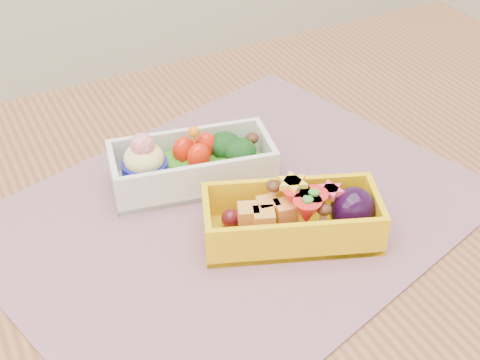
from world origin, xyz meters
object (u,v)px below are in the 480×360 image
table (262,289)px  bento_yellow (296,217)px  placemat (236,212)px  bento_white (191,164)px

table → bento_yellow: bento_yellow is taller
placemat → bento_white: 0.08m
table → bento_white: bearing=110.2°
table → bento_yellow: bearing=-60.4°
placemat → bento_white: bento_white is taller
table → placemat: bearing=118.1°
bento_white → bento_yellow: 0.15m
placemat → bento_yellow: 0.08m
bento_yellow → placemat: bearing=140.7°
placemat → bento_white: (-0.02, 0.07, 0.03)m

